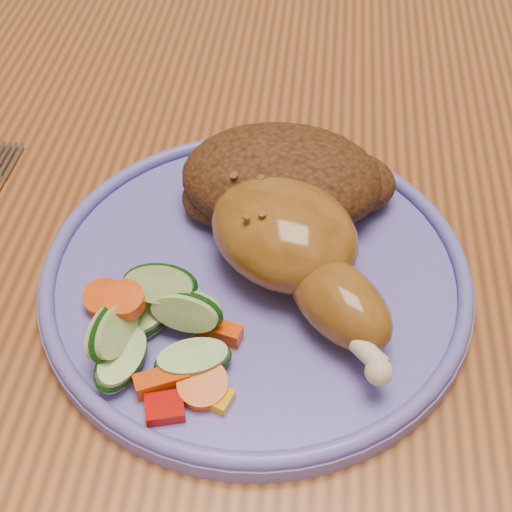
% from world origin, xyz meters
% --- Properties ---
extents(dining_table, '(0.90, 1.40, 0.75)m').
position_xyz_m(dining_table, '(0.00, 0.00, 0.67)').
color(dining_table, brown).
rests_on(dining_table, ground).
extents(chair_far, '(0.42, 0.42, 0.91)m').
position_xyz_m(chair_far, '(0.00, 0.63, 0.49)').
color(chair_far, '#4C2D16').
rests_on(chair_far, ground).
extents(plate, '(0.28, 0.28, 0.01)m').
position_xyz_m(plate, '(-0.08, -0.15, 0.76)').
color(plate, '#5D57B9').
rests_on(plate, dining_table).
extents(plate_rim, '(0.28, 0.28, 0.01)m').
position_xyz_m(plate_rim, '(-0.08, -0.15, 0.77)').
color(plate_rim, '#5D57B9').
rests_on(plate_rim, plate).
extents(chicken_leg, '(0.15, 0.17, 0.05)m').
position_xyz_m(chicken_leg, '(-0.06, -0.15, 0.79)').
color(chicken_leg, brown).
rests_on(chicken_leg, plate).
extents(rice_pilaf, '(0.15, 0.10, 0.06)m').
position_xyz_m(rice_pilaf, '(-0.07, -0.08, 0.79)').
color(rice_pilaf, '#4D2A13').
rests_on(rice_pilaf, plate).
extents(vegetable_pile, '(0.10, 0.10, 0.05)m').
position_xyz_m(vegetable_pile, '(-0.14, -0.21, 0.78)').
color(vegetable_pile, '#A50A05').
rests_on(vegetable_pile, plate).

